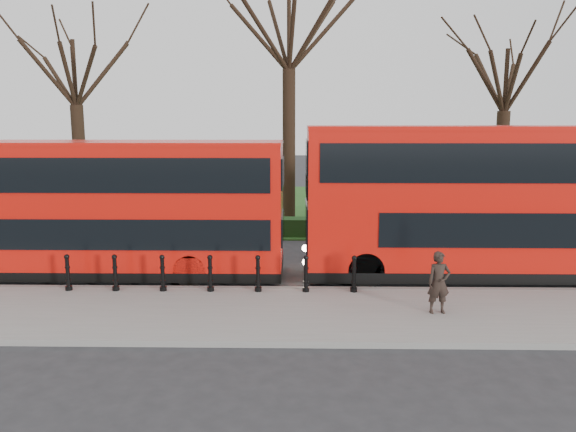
{
  "coord_description": "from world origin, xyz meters",
  "views": [
    {
      "loc": [
        2.43,
        -16.67,
        5.01
      ],
      "look_at": [
        2.12,
        0.5,
        2.0
      ],
      "focal_mm": 35.0,
      "sensor_mm": 36.0,
      "label": 1
    }
  ],
  "objects_px": {
    "bus_rear": "(498,203)",
    "bus_lead": "(111,210)",
    "bollard_row": "(210,274)",
    "pedestrian": "(439,283)"
  },
  "relations": [
    {
      "from": "bollard_row",
      "to": "bus_rear",
      "type": "height_order",
      "value": "bus_rear"
    },
    {
      "from": "bollard_row",
      "to": "bus_rear",
      "type": "xyz_separation_m",
      "value": [
        8.73,
        2.07,
        1.75
      ]
    },
    {
      "from": "bus_rear",
      "to": "bus_lead",
      "type": "bearing_deg",
      "value": -179.54
    },
    {
      "from": "pedestrian",
      "to": "bus_lead",
      "type": "bearing_deg",
      "value": 152.61
    },
    {
      "from": "bus_lead",
      "to": "pedestrian",
      "type": "xyz_separation_m",
      "value": [
        9.41,
        -3.68,
        -1.22
      ]
    },
    {
      "from": "bollard_row",
      "to": "pedestrian",
      "type": "xyz_separation_m",
      "value": [
        6.02,
        -1.71,
        0.29
      ]
    },
    {
      "from": "bus_rear",
      "to": "bollard_row",
      "type": "bearing_deg",
      "value": -166.67
    },
    {
      "from": "bus_lead",
      "to": "bus_rear",
      "type": "xyz_separation_m",
      "value": [
        12.12,
        0.1,
        0.24
      ]
    },
    {
      "from": "bollard_row",
      "to": "bus_lead",
      "type": "distance_m",
      "value": 4.21
    },
    {
      "from": "bus_lead",
      "to": "bollard_row",
      "type": "bearing_deg",
      "value": -30.13
    }
  ]
}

